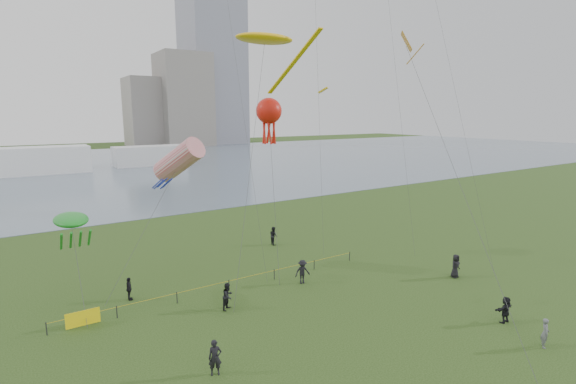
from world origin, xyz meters
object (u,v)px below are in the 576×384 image
kite_octopus (269,112)px  kite_stingray (265,39)px  fence (146,303)px  kite_flyer (545,333)px

kite_octopus → kite_stingray: bearing=-139.9°
kite_octopus → fence: bearing=-168.1°
kite_stingray → kite_octopus: 6.02m
fence → kite_stingray: (11.75, 3.93, 18.62)m
kite_stingray → kite_octopus: kite_stingray is taller
kite_flyer → kite_stingray: size_ratio=0.09×
kite_flyer → kite_stingray: (-6.20, 20.85, 18.31)m
fence → kite_stingray: size_ratio=1.22×
fence → kite_octopus: bearing=21.7°
kite_stingray → kite_octopus: (0.95, 1.13, -5.83)m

